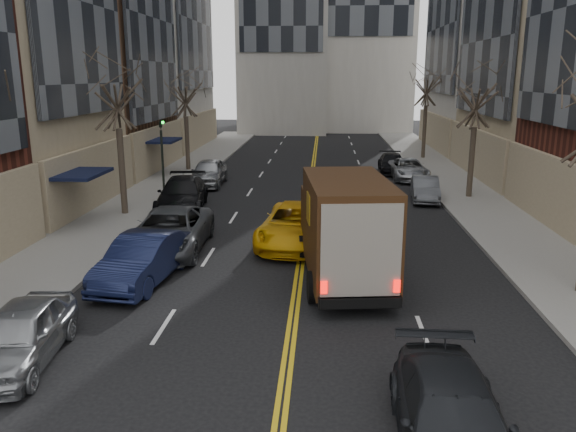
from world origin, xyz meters
name	(u,v)px	position (x,y,z in m)	size (l,w,h in m)	color
sidewalk_left	(162,186)	(-9.00, 27.00, 0.07)	(4.00, 66.00, 0.15)	slate
sidewalk_right	(463,190)	(9.00, 27.00, 0.07)	(4.00, 66.00, 0.15)	slate
tree_lf_mid	(115,76)	(-8.80, 20.00, 6.60)	(3.20, 3.20, 8.91)	#382D23
tree_lf_far	(185,84)	(-8.80, 33.00, 6.02)	(3.20, 3.20, 8.12)	#382D23
tree_rt_mid	(478,84)	(8.80, 25.00, 6.17)	(3.20, 3.20, 8.32)	#382D23
tree_rt_far	(428,74)	(8.80, 40.00, 6.74)	(3.20, 3.20, 9.11)	#382D23
traffic_signal	(162,153)	(-7.39, 22.00, 2.82)	(0.29, 0.26, 4.70)	black
ups_truck	(344,229)	(1.49, 11.79, 1.78)	(3.20, 6.68, 3.53)	black
observer_sedan	(452,421)	(3.14, 3.06, 0.70)	(2.10, 4.86, 1.40)	black
taxi	(296,225)	(-0.30, 15.89, 0.80)	(2.64, 5.73, 1.59)	#D79909
pedestrian	(341,239)	(1.48, 13.86, 0.85)	(0.62, 0.41, 1.70)	black
parked_lf_a	(20,335)	(-6.30, 5.84, 0.71)	(1.68, 4.17, 1.42)	#93979A
parked_lf_b	(142,259)	(-5.10, 11.27, 0.78)	(1.66, 4.76, 1.57)	#111735
parked_lf_c	(170,231)	(-5.10, 14.61, 0.81)	(2.67, 5.79, 1.61)	#43464A
parked_lf_d	(182,195)	(-6.30, 21.36, 0.81)	(2.26, 5.55, 1.61)	black
parked_lf_e	(209,172)	(-6.30, 27.96, 0.80)	(1.90, 4.71, 1.60)	#96999D
parked_rt_a	(425,189)	(6.30, 24.39, 0.65)	(1.37, 3.92, 1.29)	#4B4E53
parked_rt_b	(408,169)	(6.30, 30.83, 0.67)	(2.22, 4.81, 1.34)	#A2A5A9
parked_rt_c	(392,163)	(5.56, 33.40, 0.65)	(1.82, 4.47, 1.30)	black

